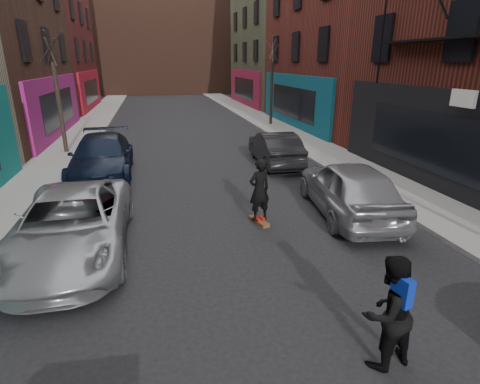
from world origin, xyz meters
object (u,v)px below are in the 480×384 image
tree_right_far (272,74)px  skateboarder (259,190)px  parked_right_far (349,188)px  skateboard (259,221)px  parked_left_end (102,157)px  parked_right_end (275,148)px  pedestrian (388,312)px  parked_left_far (72,224)px  tree_left_far (56,83)px

tree_right_far → skateboarder: (-5.43, -16.15, -2.54)m
parked_right_far → skateboard: (-2.75, -0.06, -0.78)m
tree_right_far → parked_left_end: (-10.19, -10.42, -2.73)m
parked_right_end → skateboarder: skateboarder is taller
parked_left_end → parked_right_far: (7.51, -5.68, 0.03)m
parked_left_end → parked_right_far: 9.42m
parked_left_end → parked_right_end: bearing=1.8°
skateboarder → pedestrian: (0.39, -5.42, -0.08)m
parked_left_far → parked_left_end: 6.43m
tree_left_far → parked_left_end: size_ratio=1.18×
skateboarder → parked_left_end: bearing=-66.6°
parked_right_end → pedestrian: 11.65m
tree_left_far → skateboard: 12.76m
tree_right_far → parked_left_far: size_ratio=1.26×
tree_right_far → skateboard: 17.39m
parked_right_end → pedestrian: size_ratio=2.43×
parked_left_far → parked_left_end: parked_left_end is taller
parked_left_end → pedestrian: bearing=-65.8°
tree_left_far → parked_right_end: size_ratio=1.48×
skateboard → parked_right_far: bearing=-15.1°
parked_right_end → skateboard: size_ratio=5.47×
parked_right_far → skateboarder: (-2.75, -0.06, 0.16)m
parked_left_far → parked_right_far: bearing=5.8°
parked_left_far → skateboard: bearing=8.4°
parked_left_far → skateboard: size_ratio=6.74×
tree_left_far → skateboarder: tree_left_far is taller
tree_left_far → parked_left_end: 5.57m
tree_left_far → parked_left_far: bearing=-78.4°
parked_left_end → skateboard: parked_left_end is taller
parked_right_far → skateboard: size_ratio=6.05×
skateboarder → parked_right_end: bearing=-128.2°
parked_right_far → parked_right_end: (-0.32, 5.98, -0.10)m
skateboard → skateboarder: (0.00, 0.00, 0.94)m
skateboarder → pedestrian: size_ratio=0.99×
tree_right_far → pedestrian: bearing=-103.1°
parked_left_end → pedestrian: (5.15, -11.16, 0.11)m
tree_right_far → tree_left_far: bearing=-154.2°
tree_left_far → parked_right_end: tree_left_far is taller
pedestrian → tree_right_far: bearing=-113.1°
skateboarder → tree_left_far: bearing=-71.8°
tree_right_far → pedestrian: size_ratio=3.77×
tree_left_far → skateboarder: size_ratio=3.66×
parked_right_end → pedestrian: bearing=82.9°
skateboarder → pedestrian: skateboarder is taller
skateboarder → parked_left_far: bearing=-7.9°
tree_left_far → pedestrian: 17.41m
parked_left_end → parked_right_end: 7.20m
parked_left_end → parked_right_far: size_ratio=1.14×
parked_left_far → parked_right_far: 7.52m
pedestrian → skateboarder: bearing=-95.9°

